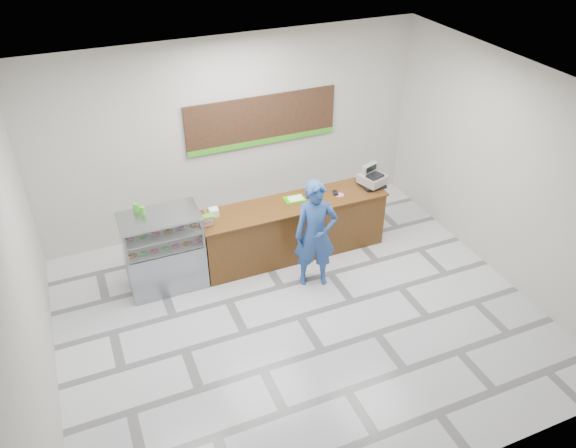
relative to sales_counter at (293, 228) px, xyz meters
name	(u,v)px	position (x,y,z in m)	size (l,w,h in m)	color
floor	(300,317)	(-0.55, -1.55, -0.52)	(7.00, 7.00, 0.00)	silver
back_wall	(232,135)	(-0.55, 1.45, 1.23)	(7.00, 7.00, 0.00)	beige
ceiling	(304,97)	(-0.55, -1.55, 2.98)	(7.00, 7.00, 0.00)	silver
sales_counter	(293,228)	(0.00, 0.00, 0.00)	(3.26, 0.76, 1.03)	#5A3314
display_case	(164,251)	(-2.22, 0.00, 0.16)	(1.22, 0.72, 1.33)	gray
menu_board	(262,121)	(0.00, 1.41, 1.42)	(2.80, 0.06, 0.90)	black
cash_register	(372,178)	(1.50, 0.01, 0.65)	(0.49, 0.51, 0.37)	black
card_terminal	(335,193)	(0.78, 0.00, 0.53)	(0.07, 0.15, 0.04)	black
serving_tray	(294,199)	(0.06, 0.10, 0.52)	(0.36, 0.27, 0.02)	#29C404
napkin_box	(214,212)	(-1.33, 0.14, 0.58)	(0.15, 0.15, 0.12)	white
straw_cup	(206,220)	(-1.50, -0.03, 0.58)	(0.09, 0.09, 0.13)	silver
promo_box	(207,220)	(-1.50, -0.08, 0.60)	(0.19, 0.13, 0.17)	green
donut_decal	(339,195)	(0.83, -0.06, 0.52)	(0.15, 0.15, 0.00)	pink
green_cup_left	(136,208)	(-2.50, 0.24, 0.89)	(0.09, 0.09, 0.15)	green
green_cup_right	(143,210)	(-2.42, 0.14, 0.88)	(0.08, 0.08, 0.13)	green
customer	(316,235)	(0.02, -0.84, 0.41)	(0.67, 0.44, 1.84)	#264A8C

